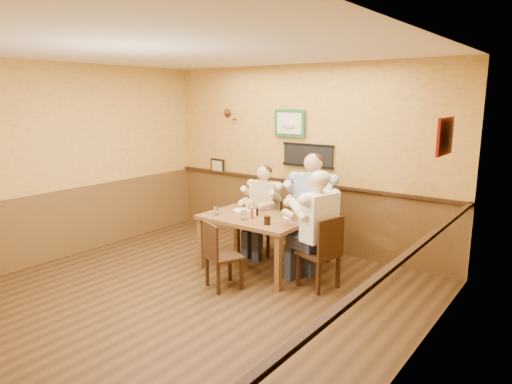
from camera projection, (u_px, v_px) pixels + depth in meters
room at (203, 155)px, 5.06m from camera, size 5.02×5.03×2.81m
dining_table at (255, 223)px, 6.11m from camera, size 1.40×0.90×0.75m
chair_back_left at (265, 226)px, 6.85m from camera, size 0.42×0.42×0.84m
chair_back_right at (312, 230)px, 6.35m from camera, size 0.53×0.53×0.99m
chair_right_end at (319, 252)px, 5.58m from camera, size 0.52×0.52×0.92m
chair_near_side at (224, 255)px, 5.57m from camera, size 0.51×0.51×0.85m
diner_tan_shirt at (265, 214)px, 6.81m from camera, size 0.59×0.59×1.20m
diner_blue_polo at (313, 216)px, 6.31m from camera, size 0.76×0.76×1.42m
diner_white_elder at (319, 236)px, 5.54m from camera, size 0.74×0.74×1.31m
water_glass_left at (217, 211)px, 6.18m from camera, size 0.08×0.08×0.11m
water_glass_mid at (244, 215)px, 5.93m from camera, size 0.10×0.10×0.12m
cola_tumbler at (267, 220)px, 5.70m from camera, size 0.09×0.09×0.11m
hot_sauce_bottle at (252, 213)px, 5.98m from camera, size 0.05×0.05×0.16m
salt_shaker at (255, 213)px, 6.11m from camera, size 0.04×0.04×0.09m
pepper_shaker at (257, 212)px, 6.14m from camera, size 0.05×0.05×0.10m
plate_far_left at (242, 210)px, 6.41m from camera, size 0.29×0.29×0.02m
plate_far_right at (291, 217)px, 6.03m from camera, size 0.26×0.26×0.01m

